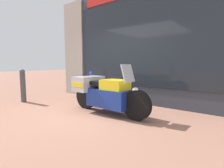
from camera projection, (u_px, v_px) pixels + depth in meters
ground_plane at (85, 114)px, 4.33m from camera, size 60.00×60.00×0.00m
shop_building at (118, 46)px, 5.96m from camera, size 6.07×0.55×3.65m
window_display at (141, 89)px, 5.59m from camera, size 4.57×0.30×1.82m
paramedic_motorcycle at (104, 92)px, 4.38m from camera, size 2.31×0.81×1.22m
street_bollard at (23, 85)px, 5.64m from camera, size 0.17×0.17×1.06m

